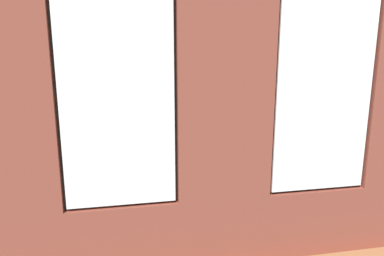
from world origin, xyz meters
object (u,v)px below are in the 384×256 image
Objects in this scene: potted_plant_near_tv at (8,166)px; potted_plant_mid_room_small at (203,141)px; couch_left at (345,161)px; potted_plant_by_left_couch at (286,137)px; couch_by_window at (208,207)px; remote_black at (200,161)px; potted_plant_foreground_right at (30,132)px; potted_plant_corner_near_left at (294,120)px; coffee_table at (200,165)px; table_plant_small at (187,153)px; cup_ceramic at (223,155)px; candle_jar at (173,163)px; remote_gray at (208,163)px; potted_plant_between_couches at (309,174)px.

potted_plant_near_tv is 1.94× the size of potted_plant_mid_room_small.
couch_left is 5.14m from potted_plant_near_tv.
potted_plant_by_left_couch is 0.92× the size of potted_plant_mid_room_small.
couch_by_window is 1.48m from remote_black.
potted_plant_foreground_right is 5.53m from potted_plant_corner_near_left.
coffee_table is 6.46× the size of table_plant_small.
cup_ceramic is at bearing 124.32° from remote_black.
couch_left reaches higher than table_plant_small.
couch_left is at bearing 146.35° from potted_plant_mid_room_small.
potted_plant_mid_room_small is (-0.79, -1.34, -0.04)m from candle_jar.
couch_left is at bearing 105.90° from potted_plant_by_left_couch.
potted_plant_near_tv is 3.52m from potted_plant_mid_room_small.
couch_by_window is 2.76× the size of potted_plant_mid_room_small.
remote_gray is at bearing 40.77° from potted_plant_corner_near_left.
cup_ceramic is 0.39m from remote_gray.
coffee_table is at bearing -165.82° from candle_jar.
remote_gray is at bearing 145.21° from table_plant_small.
table_plant_small is 0.40× the size of potted_plant_by_left_couch.
potted_plant_foreground_right is (2.94, -1.97, 0.15)m from remote_black.
potted_plant_foreground_right is at bearing 0.55° from potted_plant_corner_near_left.
potted_plant_corner_near_left is at bearing -128.86° from couch_by_window.
table_plant_small is at bearing 26.70° from potted_plant_by_left_couch.
potted_plant_between_couches is at bearing 106.50° from potted_plant_mid_room_small.
remote_gray is 0.14× the size of potted_plant_near_tv.
cup_ceramic is 0.37× the size of table_plant_small.
cup_ceramic is at bearing 40.96° from potted_plant_corner_near_left.
potted_plant_between_couches is (-4.05, 3.38, 0.07)m from potted_plant_foreground_right.
coffee_table is at bearing -167.61° from potted_plant_near_tv.
potted_plant_between_couches is at bearing 140.14° from potted_plant_foreground_right.
potted_plant_corner_near_left is 2.40m from potted_plant_mid_room_small.
couch_by_window is at bearing 160.33° from potted_plant_near_tv.
potted_plant_by_left_couch is 2.80m from potted_plant_between_couches.
potted_plant_by_left_couch is at bearing 179.97° from potted_plant_mid_room_small.
candle_jar reaches higher than coffee_table.
couch_left reaches higher than coffee_table.
remote_gray is 2.83m from potted_plant_near_tv.
potted_plant_by_left_couch is 1.71m from potted_plant_mid_room_small.
potted_plant_by_left_couch is at bearing -146.32° from cup_ceramic.
candle_jar is 0.08× the size of potted_plant_foreground_right.
couch_by_window reaches higher than candle_jar.
potted_plant_between_couches is at bearing 66.69° from potted_plant_corner_near_left.
potted_plant_corner_near_left is at bearing 76.87° from remote_gray.
cup_ceramic reaches higher than remote_gray.
remote_black is at bearing 153.19° from table_plant_small.
potted_plant_between_couches reaches higher than potted_plant_mid_room_small.
remote_gray is 0.13× the size of potted_plant_between_couches.
table_plant_small is 0.37× the size of potted_plant_mid_room_small.
couch_by_window reaches higher than potted_plant_mid_room_small.
potted_plant_near_tv reaches higher than cup_ceramic.
potted_plant_foreground_right is (5.38, -2.16, 0.24)m from couch_left.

